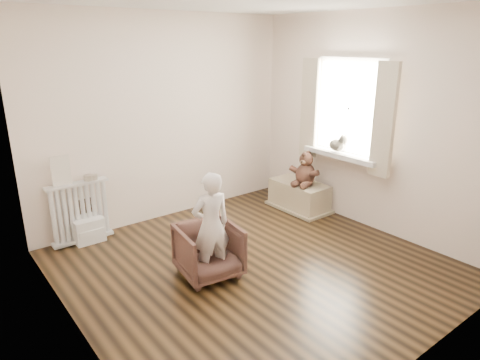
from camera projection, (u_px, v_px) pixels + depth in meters
floor at (255, 266)px, 4.48m from camera, size 3.60×3.60×0.01m
back_wall at (166, 119)px, 5.43m from camera, size 3.60×0.02×2.60m
front_wall at (438, 196)px, 2.73m from camera, size 3.60×0.02×2.60m
left_wall at (62, 181)px, 3.03m from camera, size 0.02×3.60×2.60m
right_wall at (371, 124)px, 5.13m from camera, size 0.02×3.60×2.60m
window at (350, 108)px, 5.29m from camera, size 0.03×0.90×1.10m
window_sill at (342, 155)px, 5.42m from camera, size 0.22×1.10×0.06m
curtain_left at (384, 121)px, 4.82m from camera, size 0.06×0.26×1.30m
curtain_right at (310, 109)px, 5.67m from camera, size 0.06×0.26×1.30m
radiator at (80, 211)px, 4.91m from camera, size 0.69×0.13×0.73m
paper_doll at (61, 171)px, 4.66m from camera, size 0.20×0.02×0.34m
tin_a at (88, 178)px, 4.87m from camera, size 0.11×0.11×0.06m
tin_b at (93, 177)px, 4.91m from camera, size 0.10×0.10×0.05m
toy_vanity at (87, 219)px, 4.96m from camera, size 0.33×0.24×0.52m
armchair at (209, 251)px, 4.23m from camera, size 0.65×0.66×0.53m
child at (211, 226)px, 4.10m from camera, size 0.42×0.31×1.07m
toy_bench at (299, 195)px, 5.96m from camera, size 0.43×0.81×0.38m
teddy_bear at (306, 165)px, 5.72m from camera, size 0.44×0.38×0.46m
plush_cat at (337, 144)px, 5.43m from camera, size 0.25×0.31×0.23m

